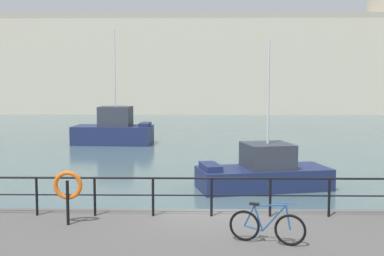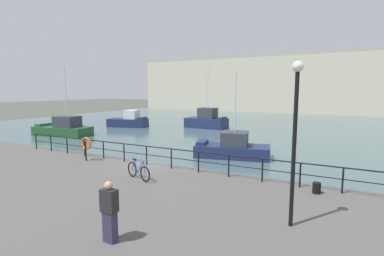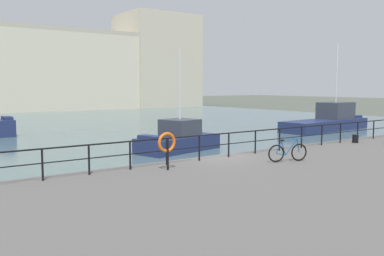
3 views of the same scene
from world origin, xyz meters
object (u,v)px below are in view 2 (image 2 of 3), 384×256
(moored_green_narrowboat, at_px, (232,148))
(mooring_bollard, at_px, (317,188))
(harbor_building, at_px, (328,82))
(life_ring_stand, at_px, (86,144))
(moored_white_yacht, at_px, (207,121))
(quay_lamp_post, at_px, (295,124))
(moored_harbor_tender, at_px, (64,128))
(moored_blue_motorboat, at_px, (129,121))
(standing_person, at_px, (110,211))
(parked_bicycle, at_px, (138,171))

(moored_green_narrowboat, height_order, mooring_bollard, moored_green_narrowboat)
(harbor_building, distance_m, life_ring_stand, 58.71)
(moored_white_yacht, relative_size, moored_green_narrowboat, 1.29)
(harbor_building, relative_size, quay_lamp_post, 15.31)
(moored_white_yacht, distance_m, life_ring_stand, 23.04)
(harbor_building, xyz_separation_m, mooring_bollard, (2.22, -57.25, -5.63))
(moored_green_narrowboat, xyz_separation_m, quay_lamp_post, (5.86, -11.25, 3.26))
(moored_green_narrowboat, bearing_deg, moored_harbor_tender, -16.61)
(moored_blue_motorboat, xyz_separation_m, quay_lamp_post, (24.69, -22.04, 3.16))
(quay_lamp_post, bearing_deg, harbor_building, 91.65)
(harbor_building, height_order, mooring_bollard, harbor_building)
(standing_person, bearing_deg, parked_bicycle, 30.82)
(moored_white_yacht, height_order, quay_lamp_post, moored_white_yacht)
(moored_white_yacht, distance_m, moored_blue_motorboat, 10.73)
(moored_white_yacht, bearing_deg, standing_person, -66.30)
(parked_bicycle, distance_m, standing_person, 5.56)
(moored_green_narrowboat, relative_size, quay_lamp_post, 1.26)
(parked_bicycle, relative_size, quay_lamp_post, 0.35)
(moored_green_narrowboat, relative_size, moored_blue_motorboat, 1.09)
(parked_bicycle, height_order, mooring_bollard, parked_bicycle)
(moored_harbor_tender, relative_size, moored_blue_motorboat, 1.32)
(moored_harbor_tender, xyz_separation_m, moored_white_yacht, (11.31, 13.33, 0.19))
(moored_harbor_tender, distance_m, quay_lamp_post, 29.01)
(moored_white_yacht, xyz_separation_m, parked_bicycle, (7.67, -24.30, 0.27))
(life_ring_stand, bearing_deg, parked_bicycle, -16.36)
(moored_harbor_tender, bearing_deg, life_ring_stand, 137.69)
(harbor_building, distance_m, mooring_bollard, 57.57)
(moored_white_yacht, bearing_deg, mooring_bollard, -52.15)
(moored_blue_motorboat, relative_size, standing_person, 3.36)
(harbor_building, bearing_deg, parked_bicycle, -95.08)
(parked_bicycle, relative_size, mooring_bollard, 3.86)
(moored_harbor_tender, relative_size, moored_white_yacht, 0.94)
(moored_white_yacht, bearing_deg, harbor_building, 73.52)
(life_ring_stand, relative_size, quay_lamp_post, 0.28)
(moored_harbor_tender, height_order, standing_person, moored_harbor_tender)
(parked_bicycle, bearing_deg, harbor_building, 103.20)
(parked_bicycle, xyz_separation_m, standing_person, (2.80, -4.78, 0.47))
(harbor_building, xyz_separation_m, moored_blue_motorboat, (-22.95, -38.58, -5.90))
(harbor_building, height_order, quay_lamp_post, harbor_building)
(mooring_bollard, bearing_deg, life_ring_stand, -178.30)
(standing_person, bearing_deg, moored_green_narrowboat, 7.08)
(mooring_bollard, relative_size, life_ring_stand, 0.31)
(moored_white_yacht, relative_size, mooring_bollard, 18.16)
(mooring_bollard, distance_m, quay_lamp_post, 4.47)
(harbor_building, height_order, moored_harbor_tender, harbor_building)
(moored_blue_motorboat, height_order, standing_person, standing_person)
(harbor_building, xyz_separation_m, life_ring_stand, (-10.17, -57.62, -4.87))
(parked_bicycle, bearing_deg, mooring_bollard, 31.92)
(moored_white_yacht, height_order, standing_person, moored_white_yacht)
(moored_white_yacht, relative_size, moored_blue_motorboat, 1.41)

